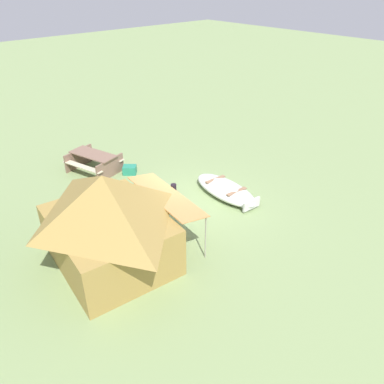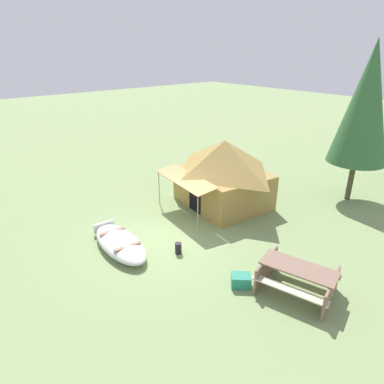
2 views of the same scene
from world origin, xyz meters
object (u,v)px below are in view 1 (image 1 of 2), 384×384
Objects in this scene: cooler_box at (130,170)px; beached_rowboat at (226,190)px; picnic_table at (94,160)px; canvas_cabin_tent at (108,219)px; fuel_can at (174,189)px.

beached_rowboat is at bearing -156.73° from cooler_box.
beached_rowboat is 1.29× the size of picnic_table.
picnic_table is at bearing 27.62° from beached_rowboat.
cooler_box is (4.07, -3.35, -1.23)m from canvas_cabin_tent.
beached_rowboat is 4.09m from cooler_box.
canvas_cabin_tent reaches higher than picnic_table.
beached_rowboat is at bearing -137.18° from fuel_can.
canvas_cabin_tent is at bearing 93.65° from beached_rowboat.
cooler_box is at bearing 23.27° from beached_rowboat.
canvas_cabin_tent is 4.23m from fuel_can.
cooler_box is at bearing 7.79° from fuel_can.
picnic_table is 6.29× the size of fuel_can.
canvas_cabin_tent is 7.94× the size of cooler_box.
fuel_can is (1.71, -3.67, -1.22)m from canvas_cabin_tent.
canvas_cabin_tent is 5.79m from picnic_table.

